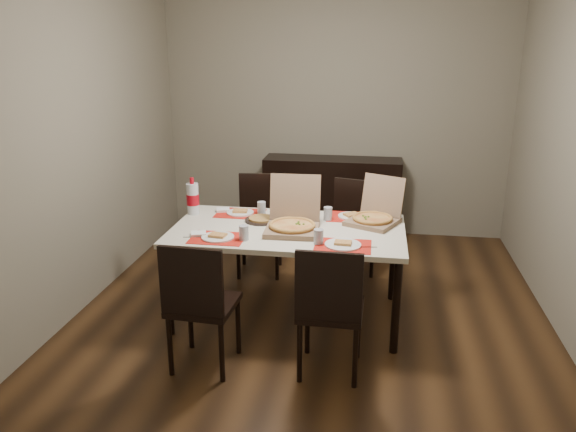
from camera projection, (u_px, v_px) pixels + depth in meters
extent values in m
cube|color=#422914|center=(313.00, 307.00, 4.74)|extent=(3.80, 4.00, 0.02)
cube|color=gray|center=(335.00, 119.00, 6.24)|extent=(3.80, 0.02, 2.60)
cube|color=gray|center=(86.00, 147.00, 4.63)|extent=(0.02, 4.00, 2.60)
cube|color=black|center=(332.00, 198.00, 6.28)|extent=(1.50, 0.40, 0.90)
cube|color=beige|center=(288.00, 231.00, 4.37)|extent=(1.80, 1.00, 0.04)
cylinder|color=black|center=(168.00, 291.00, 4.19)|extent=(0.06, 0.06, 0.71)
cylinder|color=black|center=(396.00, 307.00, 3.94)|extent=(0.06, 0.06, 0.71)
cylinder|color=black|center=(203.00, 249.00, 5.02)|extent=(0.06, 0.06, 0.71)
cylinder|color=black|center=(393.00, 261.00, 4.77)|extent=(0.06, 0.06, 0.71)
cube|color=black|center=(204.00, 305.00, 3.77)|extent=(0.44, 0.44, 0.04)
cube|color=black|center=(191.00, 282.00, 3.52)|extent=(0.42, 0.05, 0.46)
cylinder|color=black|center=(170.00, 346.00, 3.71)|extent=(0.04, 0.04, 0.43)
cylinder|color=black|center=(222.00, 352.00, 3.64)|extent=(0.04, 0.04, 0.43)
cylinder|color=black|center=(190.00, 321.00, 4.05)|extent=(0.04, 0.04, 0.43)
cylinder|color=black|center=(238.00, 326.00, 3.98)|extent=(0.04, 0.04, 0.43)
cube|color=black|center=(331.00, 309.00, 3.71)|extent=(0.43, 0.43, 0.04)
cube|color=black|center=(329.00, 287.00, 3.45)|extent=(0.42, 0.04, 0.46)
cylinder|color=black|center=(300.00, 352.00, 3.64)|extent=(0.04, 0.04, 0.43)
cylinder|color=black|center=(355.00, 358.00, 3.58)|extent=(0.04, 0.04, 0.43)
cylinder|color=black|center=(307.00, 326.00, 3.98)|extent=(0.04, 0.04, 0.43)
cylinder|color=black|center=(358.00, 330.00, 3.92)|extent=(0.04, 0.04, 0.43)
cube|color=black|center=(259.00, 228.00, 5.30)|extent=(0.46, 0.46, 0.04)
cube|color=black|center=(261.00, 197.00, 5.41)|extent=(0.42, 0.07, 0.46)
cylinder|color=black|center=(280.00, 245.00, 5.53)|extent=(0.04, 0.04, 0.43)
cylinder|color=black|center=(244.00, 244.00, 5.55)|extent=(0.04, 0.04, 0.43)
cylinder|color=black|center=(277.00, 258.00, 5.19)|extent=(0.04, 0.04, 0.43)
cylinder|color=black|center=(238.00, 257.00, 5.21)|extent=(0.04, 0.04, 0.43)
cube|color=black|center=(348.00, 236.00, 5.09)|extent=(0.51, 0.51, 0.04)
cube|color=black|center=(356.00, 204.00, 5.18)|extent=(0.41, 0.14, 0.46)
cylinder|color=black|center=(372.00, 256.00, 5.25)|extent=(0.04, 0.04, 0.43)
cylinder|color=black|center=(336.00, 250.00, 5.39)|extent=(0.04, 0.04, 0.43)
cylinder|color=black|center=(361.00, 270.00, 4.93)|extent=(0.04, 0.04, 0.43)
cylinder|color=black|center=(322.00, 263.00, 5.07)|extent=(0.04, 0.04, 0.43)
cube|color=red|center=(218.00, 238.00, 4.14)|extent=(0.40, 0.30, 0.00)
cylinder|color=white|center=(218.00, 237.00, 4.14)|extent=(0.24, 0.24, 0.01)
cube|color=#DACA6D|center=(218.00, 235.00, 4.14)|extent=(0.13, 0.11, 0.02)
cylinder|color=#A4A7AF|center=(244.00, 233.00, 4.09)|extent=(0.07, 0.07, 0.11)
cube|color=#B2B2B7|center=(197.00, 237.00, 4.16)|extent=(0.20, 0.04, 0.00)
cube|color=white|center=(199.00, 234.00, 4.20)|extent=(0.13, 0.13, 0.02)
cube|color=red|center=(343.00, 246.00, 3.99)|extent=(0.40, 0.30, 0.00)
cylinder|color=white|center=(343.00, 245.00, 3.99)|extent=(0.26, 0.26, 0.01)
cube|color=#DACA6D|center=(343.00, 243.00, 3.98)|extent=(0.12, 0.10, 0.02)
cylinder|color=#A4A7AF|center=(319.00, 237.00, 4.02)|extent=(0.07, 0.07, 0.11)
cube|color=#B2B2B7|center=(363.00, 247.00, 3.96)|extent=(0.20, 0.04, 0.00)
cube|color=red|center=(240.00, 213.00, 4.72)|extent=(0.40, 0.30, 0.00)
cylinder|color=white|center=(240.00, 212.00, 4.72)|extent=(0.23, 0.23, 0.01)
cube|color=#DACA6D|center=(240.00, 211.00, 4.72)|extent=(0.13, 0.10, 0.02)
cylinder|color=#A4A7AF|center=(262.00, 208.00, 4.68)|extent=(0.07, 0.07, 0.11)
cube|color=#B2B2B7|center=(226.00, 212.00, 4.76)|extent=(0.20, 0.04, 0.00)
cube|color=white|center=(223.00, 210.00, 4.78)|extent=(0.13, 0.13, 0.02)
cube|color=red|center=(352.00, 217.00, 4.63)|extent=(0.40, 0.30, 0.00)
cylinder|color=white|center=(352.00, 216.00, 4.62)|extent=(0.23, 0.23, 0.01)
cube|color=#DACA6D|center=(352.00, 214.00, 4.62)|extent=(0.15, 0.14, 0.02)
cylinder|color=#A4A7AF|center=(328.00, 214.00, 4.54)|extent=(0.07, 0.07, 0.11)
cube|color=#B2B2B7|center=(365.00, 220.00, 4.56)|extent=(0.20, 0.04, 0.00)
cube|color=white|center=(291.00, 230.00, 4.30)|extent=(0.15, 0.16, 0.02)
cube|color=#7E6148|center=(292.00, 229.00, 4.27)|extent=(0.41, 0.41, 0.04)
cube|color=#7E6148|center=(295.00, 197.00, 4.40)|extent=(0.40, 0.10, 0.36)
cylinder|color=#DACA6D|center=(292.00, 226.00, 4.27)|extent=(0.35, 0.35, 0.02)
cube|color=#7E6148|center=(372.00, 222.00, 4.46)|extent=(0.47, 0.47, 0.04)
cube|color=#7E6148|center=(383.00, 195.00, 4.54)|extent=(0.35, 0.22, 0.32)
cylinder|color=#DACA6D|center=(372.00, 219.00, 4.45)|extent=(0.40, 0.40, 0.02)
cylinder|color=black|center=(262.00, 220.00, 4.53)|extent=(0.27, 0.27, 0.01)
cylinder|color=#BB8C48|center=(262.00, 218.00, 4.53)|extent=(0.21, 0.21, 0.02)
imported|color=white|center=(303.00, 222.00, 4.48)|extent=(0.13, 0.13, 0.03)
cylinder|color=silver|center=(193.00, 199.00, 4.68)|extent=(0.10, 0.10, 0.26)
cylinder|color=#AF0815|center=(193.00, 199.00, 4.68)|extent=(0.10, 0.10, 0.09)
cylinder|color=#AF0815|center=(192.00, 181.00, 4.63)|extent=(0.03, 0.03, 0.05)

